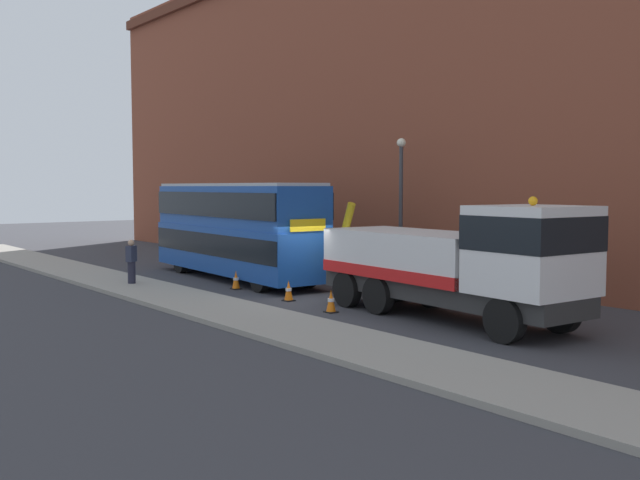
{
  "coord_description": "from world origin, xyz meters",
  "views": [
    {
      "loc": [
        19.56,
        -15.49,
        3.92
      ],
      "look_at": [
        -0.58,
        0.43,
        2.0
      ],
      "focal_mm": 40.19,
      "sensor_mm": 36.0,
      "label": 1
    }
  ],
  "objects_px": {
    "recovery_tow_truck": "(456,261)",
    "traffic_cone_midway": "(289,291)",
    "pedestrian_onlooker": "(131,262)",
    "street_lamp": "(401,198)",
    "double_decker_bus": "(236,227)",
    "traffic_cone_near_bus": "(236,280)",
    "traffic_cone_near_truck": "(331,302)"
  },
  "relations": [
    {
      "from": "recovery_tow_truck",
      "to": "traffic_cone_midway",
      "type": "xyz_separation_m",
      "value": [
        -6.0,
        -1.65,
        -1.42
      ]
    },
    {
      "from": "pedestrian_onlooker",
      "to": "street_lamp",
      "type": "xyz_separation_m",
      "value": [
        5.98,
        8.75,
        2.49
      ]
    },
    {
      "from": "street_lamp",
      "to": "double_decker_bus",
      "type": "bearing_deg",
      "value": -142.63
    },
    {
      "from": "traffic_cone_near_bus",
      "to": "traffic_cone_midway",
      "type": "xyz_separation_m",
      "value": [
        3.55,
        -0.08,
        0.0
      ]
    },
    {
      "from": "double_decker_bus",
      "to": "traffic_cone_near_bus",
      "type": "relative_size",
      "value": 15.5
    },
    {
      "from": "pedestrian_onlooker",
      "to": "street_lamp",
      "type": "relative_size",
      "value": 0.29
    },
    {
      "from": "double_decker_bus",
      "to": "traffic_cone_near_bus",
      "type": "xyz_separation_m",
      "value": [
        2.58,
        -1.6,
        -1.89
      ]
    },
    {
      "from": "double_decker_bus",
      "to": "traffic_cone_near_truck",
      "type": "xyz_separation_m",
      "value": [
        8.79,
        -1.97,
        -1.89
      ]
    },
    {
      "from": "double_decker_bus",
      "to": "traffic_cone_near_truck",
      "type": "relative_size",
      "value": 15.5
    },
    {
      "from": "traffic_cone_near_truck",
      "to": "street_lamp",
      "type": "height_order",
      "value": "street_lamp"
    },
    {
      "from": "pedestrian_onlooker",
      "to": "traffic_cone_midway",
      "type": "distance_m",
      "value": 7.17
    },
    {
      "from": "traffic_cone_near_bus",
      "to": "street_lamp",
      "type": "relative_size",
      "value": 0.12
    },
    {
      "from": "double_decker_bus",
      "to": "street_lamp",
      "type": "xyz_separation_m",
      "value": [
        5.56,
        4.24,
        1.24
      ]
    },
    {
      "from": "traffic_cone_near_bus",
      "to": "traffic_cone_midway",
      "type": "bearing_deg",
      "value": -1.32
    },
    {
      "from": "traffic_cone_near_truck",
      "to": "traffic_cone_near_bus",
      "type": "bearing_deg",
      "value": 176.61
    },
    {
      "from": "pedestrian_onlooker",
      "to": "traffic_cone_near_bus",
      "type": "relative_size",
      "value": 2.38
    },
    {
      "from": "double_decker_bus",
      "to": "traffic_cone_near_bus",
      "type": "distance_m",
      "value": 3.58
    },
    {
      "from": "pedestrian_onlooker",
      "to": "traffic_cone_near_bus",
      "type": "height_order",
      "value": "pedestrian_onlooker"
    },
    {
      "from": "double_decker_bus",
      "to": "recovery_tow_truck",
      "type": "bearing_deg",
      "value": 3.64
    },
    {
      "from": "double_decker_bus",
      "to": "traffic_cone_midway",
      "type": "bearing_deg",
      "value": -11.58
    },
    {
      "from": "traffic_cone_near_truck",
      "to": "pedestrian_onlooker",
      "type": "bearing_deg",
      "value": -164.64
    },
    {
      "from": "recovery_tow_truck",
      "to": "traffic_cone_near_truck",
      "type": "height_order",
      "value": "recovery_tow_truck"
    },
    {
      "from": "traffic_cone_near_bus",
      "to": "traffic_cone_near_truck",
      "type": "distance_m",
      "value": 6.22
    },
    {
      "from": "pedestrian_onlooker",
      "to": "traffic_cone_near_bus",
      "type": "xyz_separation_m",
      "value": [
        3.01,
        2.9,
        -0.64
      ]
    },
    {
      "from": "traffic_cone_near_truck",
      "to": "traffic_cone_midway",
      "type": "bearing_deg",
      "value": 173.85
    },
    {
      "from": "traffic_cone_near_bus",
      "to": "traffic_cone_near_truck",
      "type": "relative_size",
      "value": 1.0
    },
    {
      "from": "traffic_cone_near_bus",
      "to": "street_lamp",
      "type": "xyz_separation_m",
      "value": [
        2.98,
        5.85,
        3.13
      ]
    },
    {
      "from": "double_decker_bus",
      "to": "pedestrian_onlooker",
      "type": "xyz_separation_m",
      "value": [
        -0.43,
        -4.5,
        -1.25
      ]
    },
    {
      "from": "recovery_tow_truck",
      "to": "street_lamp",
      "type": "xyz_separation_m",
      "value": [
        -6.57,
        4.28,
        1.71
      ]
    },
    {
      "from": "recovery_tow_truck",
      "to": "double_decker_bus",
      "type": "height_order",
      "value": "double_decker_bus"
    },
    {
      "from": "traffic_cone_near_bus",
      "to": "traffic_cone_near_truck",
      "type": "xyz_separation_m",
      "value": [
        6.2,
        -0.37,
        0.0
      ]
    },
    {
      "from": "traffic_cone_near_bus",
      "to": "traffic_cone_near_truck",
      "type": "bearing_deg",
      "value": -3.39
    }
  ]
}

